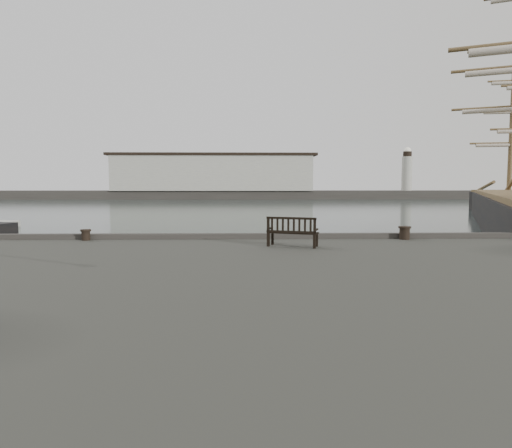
{
  "coord_description": "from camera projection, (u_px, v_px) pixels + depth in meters",
  "views": [
    {
      "loc": [
        -0.47,
        -15.89,
        3.44
      ],
      "look_at": [
        -0.09,
        -0.5,
        2.1
      ],
      "focal_mm": 32.0,
      "sensor_mm": 36.0,
      "label": 1
    }
  ],
  "objects": [
    {
      "name": "bollard_left",
      "position": [
        86.0,
        235.0,
        15.35
      ],
      "size": [
        0.39,
        0.39,
        0.37
      ],
      "primitive_type": "cylinder",
      "rotation": [
        0.0,
        0.0,
        0.13
      ],
      "color": "black",
      "rests_on": "quay"
    },
    {
      "name": "bench",
      "position": [
        293.0,
        237.0,
        13.8
      ],
      "size": [
        1.61,
        1.0,
        0.88
      ],
      "rotation": [
        0.0,
        0.0,
        -0.34
      ],
      "color": "black",
      "rests_on": "quay"
    },
    {
      "name": "ground",
      "position": [
        258.0,
        282.0,
        16.13
      ],
      "size": [
        400.0,
        400.0,
        0.0
      ],
      "primitive_type": "plane",
      "color": "black",
      "rests_on": "ground"
    },
    {
      "name": "breakwater",
      "position": [
        228.0,
        181.0,
        107.28
      ],
      "size": [
        140.0,
        9.5,
        12.2
      ],
      "color": "#383530",
      "rests_on": "ground"
    },
    {
      "name": "bollard_right",
      "position": [
        405.0,
        233.0,
        15.6
      ],
      "size": [
        0.53,
        0.53,
        0.45
      ],
      "primitive_type": "cylinder",
      "rotation": [
        0.0,
        0.0,
        0.3
      ],
      "color": "black",
      "rests_on": "quay"
    }
  ]
}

